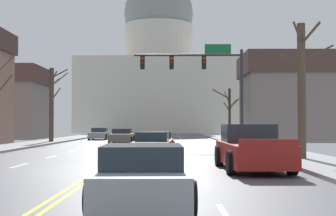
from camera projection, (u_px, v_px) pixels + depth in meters
The scene contains 14 objects.
ground at pixel (101, 170), 17.40m from camera, with size 20.00×180.00×0.20m.
signal_gantry at pixel (204, 72), 35.24m from camera, with size 7.91×0.41×7.29m.
street_lamp_right at pixel (336, 28), 16.07m from camera, with size 2.08×0.24×7.92m.
capitol_building at pixel (159, 74), 94.93m from camera, with size 29.73×20.03×32.37m.
sedan_near_00 at pixel (157, 141), 30.17m from camera, with size 2.17×4.45×1.18m.
sedan_near_01 at pixel (153, 146), 23.94m from camera, with size 2.07×4.57×1.26m.
pickup_truck_near_02 at pixel (251, 150), 17.54m from camera, with size 2.33×5.54×1.64m.
sedan_near_03 at pixel (143, 176), 10.06m from camera, with size 2.09×4.69×1.23m.
sedan_oncoming_00 at pixel (122, 136), 42.25m from camera, with size 2.04×4.46×1.24m.
sedan_oncoming_01 at pixel (99, 134), 51.55m from camera, with size 1.99×4.24×1.25m.
flank_building_03 at pixel (311, 97), 45.79m from camera, with size 12.97×7.63×8.15m.
bare_tree_00 at pixel (302, 87), 21.65m from camera, with size 2.13×2.12×5.99m.
bare_tree_01 at pixel (52, 103), 42.30m from camera, with size 1.54×1.54×6.38m.
bare_tree_02 at pixel (229, 111), 48.63m from camera, with size 2.92×1.67×5.05m.
Camera 1 is at (2.53, -17.45, 1.65)m, focal length 52.22 mm.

